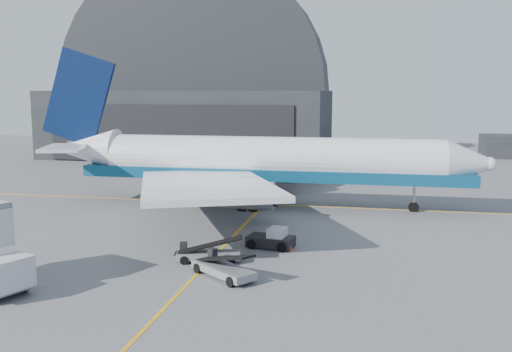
% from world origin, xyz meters
% --- Properties ---
extents(ground, '(200.00, 200.00, 0.00)m').
position_xyz_m(ground, '(0.00, 0.00, 0.00)').
color(ground, '#565659').
rests_on(ground, ground).
extents(taxi_lines, '(80.00, 42.12, 0.02)m').
position_xyz_m(taxi_lines, '(0.00, 12.67, 0.01)').
color(taxi_lines, gold).
rests_on(taxi_lines, ground).
extents(hangar, '(50.00, 28.30, 28.00)m').
position_xyz_m(hangar, '(-22.00, 64.95, 9.54)').
color(hangar, black).
rests_on(hangar, ground).
extents(airliner, '(47.99, 46.53, 16.84)m').
position_xyz_m(airliner, '(-0.99, 19.36, 4.71)').
color(airliner, white).
rests_on(airliner, ground).
extents(pushback_tug, '(3.78, 2.58, 1.62)m').
position_xyz_m(pushback_tug, '(3.72, 3.59, 0.61)').
color(pushback_tug, black).
rests_on(pushback_tug, ground).
extents(belt_loader_a, '(4.87, 2.42, 1.82)m').
position_xyz_m(belt_loader_a, '(-0.10, -0.92, 0.56)').
color(belt_loader_a, gray).
rests_on(belt_loader_a, ground).
extents(belt_loader_b, '(4.89, 4.34, 1.99)m').
position_xyz_m(belt_loader_b, '(1.82, -4.01, 0.61)').
color(belt_loader_b, gray).
rests_on(belt_loader_b, ground).
extents(traffic_cone, '(0.35, 0.35, 0.50)m').
position_xyz_m(traffic_cone, '(5.25, 2.98, 0.24)').
color(traffic_cone, '#FF3708').
rests_on(traffic_cone, ground).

